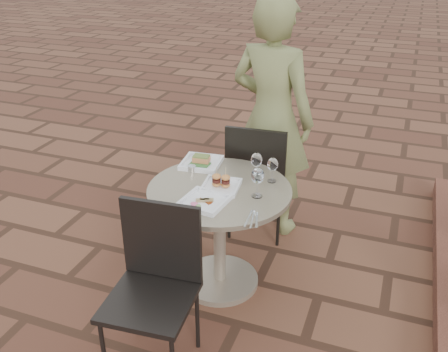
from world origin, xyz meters
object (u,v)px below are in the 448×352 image
(cafe_table, at_px, (220,222))
(plate_tuna, at_px, (204,201))
(diner, at_px, (272,119))
(plate_salmon, at_px, (201,162))
(chair_near, at_px, (156,275))
(chair_far, at_px, (258,172))
(plate_sliders, at_px, (221,184))

(cafe_table, height_order, plate_tuna, plate_tuna)
(cafe_table, bearing_deg, diner, 83.94)
(plate_salmon, height_order, plate_tuna, plate_salmon)
(chair_near, height_order, plate_tuna, chair_near)
(chair_near, bearing_deg, chair_far, 78.96)
(plate_tuna, bearing_deg, cafe_table, 85.74)
(cafe_table, height_order, chair_far, chair_far)
(diner, distance_m, plate_sliders, 0.86)
(plate_salmon, bearing_deg, diner, 60.60)
(plate_salmon, height_order, plate_sliders, plate_sliders)
(chair_far, xyz_separation_m, chair_near, (-0.15, -1.35, 0.00))
(cafe_table, xyz_separation_m, chair_far, (0.06, 0.65, 0.07))
(diner, bearing_deg, plate_sliders, 97.19)
(plate_salmon, xyz_separation_m, plate_tuna, (0.22, -0.48, -0.00))
(plate_sliders, bearing_deg, plate_tuna, -96.29)
(plate_salmon, bearing_deg, plate_tuna, -65.19)
(diner, relative_size, plate_sliders, 7.31)
(chair_far, bearing_deg, plate_tuna, 81.08)
(cafe_table, xyz_separation_m, plate_salmon, (-0.24, 0.27, 0.27))
(cafe_table, bearing_deg, chair_far, 85.11)
(chair_near, xyz_separation_m, plate_salmon, (-0.15, 0.97, 0.20))
(plate_salmon, relative_size, plate_sliders, 1.13)
(chair_near, xyz_separation_m, plate_sliders, (0.10, 0.71, 0.21))
(chair_far, relative_size, plate_tuna, 3.38)
(diner, xyz_separation_m, plate_sliders, (-0.08, -0.84, -0.15))
(chair_far, height_order, chair_near, same)
(cafe_table, distance_m, diner, 0.95)
(chair_near, bearing_deg, diner, 78.49)
(diner, height_order, plate_sliders, diner)
(chair_near, bearing_deg, cafe_table, 77.81)
(cafe_table, xyz_separation_m, plate_sliders, (0.01, 0.01, 0.27))
(plate_salmon, bearing_deg, chair_near, -81.49)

